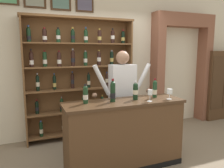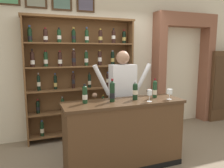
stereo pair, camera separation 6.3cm
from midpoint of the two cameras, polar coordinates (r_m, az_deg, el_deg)
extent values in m
cube|color=#7A6B56|center=(3.48, 4.13, -20.42)|extent=(14.00, 14.00, 0.02)
cube|color=beige|center=(4.50, -4.47, 7.94)|extent=(12.00, 0.16, 3.25)
cube|color=#422B19|center=(4.35, -13.73, 20.28)|extent=(0.37, 0.02, 0.32)
cube|color=slate|center=(4.33, -13.70, 20.32)|extent=(0.30, 0.01, 0.25)
cube|color=#422B19|center=(4.43, -7.63, 20.20)|extent=(0.34, 0.02, 0.32)
cube|color=#55526C|center=(4.42, -7.58, 20.24)|extent=(0.28, 0.01, 0.25)
cube|color=brown|center=(4.08, -22.53, 0.46)|extent=(0.03, 0.29, 2.29)
cube|color=brown|center=(4.52, 3.96, 1.84)|extent=(0.03, 0.29, 2.29)
cube|color=brown|center=(4.32, -9.01, 1.43)|extent=(2.05, 0.02, 2.29)
cube|color=brown|center=(4.43, -8.29, -12.06)|extent=(1.99, 0.27, 0.03)
cylinder|color=black|center=(4.27, -18.48, -11.39)|extent=(0.07, 0.07, 0.24)
sphere|color=black|center=(4.23, -18.56, -9.79)|extent=(0.07, 0.07, 0.07)
cylinder|color=black|center=(4.22, -18.58, -9.52)|extent=(0.03, 0.03, 0.06)
cylinder|color=navy|center=(4.21, -18.59, -9.29)|extent=(0.03, 0.03, 0.03)
cylinder|color=beige|center=(4.27, -18.47, -11.62)|extent=(0.07, 0.07, 0.08)
cylinder|color=black|center=(4.36, -12.98, -10.82)|extent=(0.07, 0.07, 0.23)
sphere|color=black|center=(4.32, -13.03, -9.33)|extent=(0.07, 0.07, 0.07)
cylinder|color=black|center=(4.31, -13.05, -8.95)|extent=(0.03, 0.03, 0.07)
cylinder|color=#99999E|center=(4.30, -13.06, -8.64)|extent=(0.03, 0.03, 0.03)
cylinder|color=beige|center=(4.36, -12.97, -11.00)|extent=(0.07, 0.07, 0.07)
cylinder|color=black|center=(4.42, -8.07, -10.42)|extent=(0.07, 0.07, 0.22)
sphere|color=black|center=(4.39, -8.10, -8.98)|extent=(0.07, 0.07, 0.07)
cylinder|color=black|center=(4.38, -8.11, -8.63)|extent=(0.03, 0.03, 0.07)
cylinder|color=navy|center=(4.37, -8.12, -8.34)|extent=(0.03, 0.03, 0.03)
cylinder|color=beige|center=(4.42, -8.07, -10.32)|extent=(0.07, 0.07, 0.07)
cylinder|color=black|center=(4.46, -3.69, -10.14)|extent=(0.07, 0.07, 0.23)
sphere|color=black|center=(4.43, -3.71, -8.69)|extent=(0.07, 0.07, 0.07)
cylinder|color=black|center=(4.42, -3.71, -8.29)|extent=(0.03, 0.03, 0.08)
cylinder|color=black|center=(4.41, -3.72, -7.95)|extent=(0.03, 0.03, 0.03)
cylinder|color=silver|center=(4.47, -3.69, -10.39)|extent=(0.07, 0.07, 0.07)
cylinder|color=black|center=(4.64, 1.28, -9.37)|extent=(0.07, 0.07, 0.23)
sphere|color=black|center=(4.60, 1.28, -7.95)|extent=(0.07, 0.07, 0.07)
cylinder|color=black|center=(4.60, 1.28, -7.59)|extent=(0.03, 0.03, 0.07)
cylinder|color=#99999E|center=(4.59, 1.28, -7.29)|extent=(0.03, 0.03, 0.03)
cylinder|color=beige|center=(4.64, 1.28, -9.47)|extent=(0.07, 0.07, 0.07)
cube|color=brown|center=(4.30, -8.41, -6.77)|extent=(1.99, 0.27, 0.02)
cylinder|color=black|center=(4.19, -19.47, -6.07)|extent=(0.07, 0.07, 0.19)
sphere|color=black|center=(4.17, -19.54, -4.72)|extent=(0.06, 0.06, 0.06)
cylinder|color=black|center=(4.16, -19.56, -4.32)|extent=(0.03, 0.03, 0.07)
cylinder|color=maroon|center=(4.15, -19.58, -3.98)|extent=(0.03, 0.03, 0.03)
cylinder|color=black|center=(4.19, -19.47, -6.15)|extent=(0.07, 0.07, 0.06)
cylinder|color=#19381E|center=(4.22, -13.46, -5.62)|extent=(0.07, 0.07, 0.20)
sphere|color=#19381E|center=(4.20, -13.51, -4.22)|extent=(0.06, 0.06, 0.06)
cylinder|color=#19381E|center=(4.19, -13.53, -3.79)|extent=(0.02, 0.02, 0.07)
cylinder|color=#99999E|center=(4.18, -13.54, -3.42)|extent=(0.03, 0.03, 0.03)
cylinder|color=black|center=(4.23, -13.45, -5.98)|extent=(0.07, 0.07, 0.06)
cylinder|color=#19381E|center=(4.29, -7.87, -5.22)|extent=(0.07, 0.07, 0.20)
sphere|color=#19381E|center=(4.27, -7.90, -3.81)|extent=(0.06, 0.06, 0.06)
cylinder|color=#19381E|center=(4.26, -7.91, -3.39)|extent=(0.03, 0.03, 0.08)
cylinder|color=maroon|center=(4.25, -7.92, -3.03)|extent=(0.03, 0.03, 0.03)
cylinder|color=silver|center=(4.30, -7.87, -5.50)|extent=(0.07, 0.07, 0.07)
cylinder|color=#19381E|center=(4.36, -3.00, -5.00)|extent=(0.07, 0.07, 0.19)
sphere|color=#19381E|center=(4.34, -3.01, -3.70)|extent=(0.06, 0.06, 0.06)
cylinder|color=#19381E|center=(4.33, -3.02, -3.33)|extent=(0.03, 0.03, 0.07)
cylinder|color=#B79338|center=(4.33, -3.02, -3.02)|extent=(0.03, 0.03, 0.03)
cylinder|color=black|center=(4.36, -3.00, -5.04)|extent=(0.07, 0.07, 0.06)
cylinder|color=black|center=(4.47, 1.06, -4.55)|extent=(0.07, 0.07, 0.21)
sphere|color=black|center=(4.44, 1.06, -3.17)|extent=(0.06, 0.06, 0.06)
cylinder|color=black|center=(4.44, 1.06, -2.80)|extent=(0.03, 0.03, 0.07)
cylinder|color=#99999E|center=(4.43, 1.07, -2.47)|extent=(0.03, 0.03, 0.03)
cylinder|color=tan|center=(4.47, 1.06, -4.53)|extent=(0.07, 0.07, 0.07)
cube|color=brown|center=(4.21, -8.54, -1.19)|extent=(1.99, 0.27, 0.02)
cylinder|color=black|center=(4.08, -19.31, -0.03)|extent=(0.06, 0.06, 0.24)
sphere|color=black|center=(4.06, -19.40, 1.70)|extent=(0.06, 0.06, 0.06)
cylinder|color=black|center=(4.06, -19.42, 2.16)|extent=(0.02, 0.02, 0.08)
cylinder|color=#99999E|center=(4.06, -19.44, 2.54)|extent=(0.03, 0.03, 0.03)
cylinder|color=beige|center=(4.08, -19.31, -0.07)|extent=(0.06, 0.06, 0.08)
cylinder|color=black|center=(4.13, -15.26, 0.15)|extent=(0.06, 0.06, 0.22)
sphere|color=black|center=(4.12, -15.33, 1.74)|extent=(0.06, 0.06, 0.06)
cylinder|color=black|center=(4.11, -15.35, 2.19)|extent=(0.02, 0.02, 0.07)
cylinder|color=navy|center=(4.11, -15.36, 2.57)|extent=(0.03, 0.03, 0.03)
cylinder|color=tan|center=(4.13, -15.25, -0.21)|extent=(0.06, 0.06, 0.07)
cylinder|color=black|center=(4.18, -10.74, 0.54)|extent=(0.06, 0.06, 0.24)
sphere|color=black|center=(4.17, -10.79, 2.26)|extent=(0.06, 0.06, 0.06)
cylinder|color=black|center=(4.16, -10.80, 2.71)|extent=(0.03, 0.03, 0.08)
cylinder|color=navy|center=(4.16, -10.81, 3.09)|extent=(0.03, 0.03, 0.03)
cylinder|color=black|center=(4.18, -10.74, 0.63)|extent=(0.06, 0.06, 0.08)
cylinder|color=black|center=(4.22, -6.57, 0.61)|extent=(0.06, 0.06, 0.23)
sphere|color=black|center=(4.21, -6.59, 2.21)|extent=(0.06, 0.06, 0.06)
cylinder|color=black|center=(4.20, -6.60, 2.55)|extent=(0.03, 0.03, 0.06)
cylinder|color=black|center=(4.20, -6.60, 2.83)|extent=(0.03, 0.03, 0.03)
cylinder|color=beige|center=(4.22, -6.56, 0.34)|extent=(0.06, 0.06, 0.07)
cylinder|color=black|center=(4.30, -1.80, 0.84)|extent=(0.06, 0.06, 0.23)
sphere|color=black|center=(4.29, -1.81, 2.43)|extent=(0.06, 0.06, 0.06)
cylinder|color=black|center=(4.29, -1.81, 2.76)|extent=(0.02, 0.02, 0.06)
cylinder|color=navy|center=(4.29, -1.81, 3.02)|extent=(0.03, 0.03, 0.03)
cylinder|color=beige|center=(4.30, -1.80, 0.92)|extent=(0.06, 0.06, 0.07)
cylinder|color=#19381E|center=(4.43, 2.29, 1.08)|extent=(0.06, 0.06, 0.23)
sphere|color=#19381E|center=(4.41, 2.30, 2.66)|extent=(0.06, 0.06, 0.06)
cylinder|color=#19381E|center=(4.41, 2.30, 3.01)|extent=(0.03, 0.03, 0.07)
cylinder|color=#B79338|center=(4.41, 2.30, 3.31)|extent=(0.03, 0.03, 0.03)
cylinder|color=tan|center=(4.43, 2.29, 0.95)|extent=(0.06, 0.06, 0.08)
cube|color=brown|center=(4.16, -8.67, 4.58)|extent=(1.99, 0.27, 0.02)
cylinder|color=black|center=(4.05, -20.80, 5.79)|extent=(0.07, 0.07, 0.23)
sphere|color=black|center=(4.05, -20.89, 7.47)|extent=(0.07, 0.07, 0.07)
cylinder|color=black|center=(4.05, -20.92, 7.98)|extent=(0.03, 0.03, 0.08)
cylinder|color=black|center=(4.05, -20.95, 8.44)|extent=(0.03, 0.03, 0.03)
cylinder|color=silver|center=(4.06, -20.78, 5.33)|extent=(0.08, 0.08, 0.07)
cylinder|color=#19381E|center=(4.09, -17.62, 5.97)|extent=(0.07, 0.07, 0.23)
sphere|color=#19381E|center=(4.09, -17.70, 7.64)|extent=(0.07, 0.07, 0.07)
cylinder|color=#19381E|center=(4.09, -17.71, 7.98)|extent=(0.03, 0.03, 0.06)
cylinder|color=maroon|center=(4.09, -17.73, 8.27)|extent=(0.03, 0.03, 0.03)
cylinder|color=silver|center=(4.09, -17.61, 5.60)|extent=(0.08, 0.08, 0.07)
cylinder|color=black|center=(4.07, -14.12, 6.08)|extent=(0.07, 0.07, 0.22)
sphere|color=black|center=(4.07, -14.19, 7.73)|extent=(0.07, 0.07, 0.07)
cylinder|color=black|center=(4.07, -14.20, 8.05)|extent=(0.03, 0.03, 0.06)
cylinder|color=maroon|center=(4.07, -14.21, 8.31)|extent=(0.03, 0.03, 0.03)
cylinder|color=silver|center=(4.07, -14.11, 5.70)|extent=(0.08, 0.08, 0.07)
cylinder|color=black|center=(4.11, -10.63, 6.32)|extent=(0.07, 0.07, 0.24)
sphere|color=black|center=(4.10, -10.68, 8.06)|extent=(0.07, 0.07, 0.07)
cylinder|color=black|center=(4.10, -10.69, 8.52)|extent=(0.03, 0.03, 0.08)
cylinder|color=#99999E|center=(4.10, -10.71, 8.93)|extent=(0.03, 0.03, 0.03)
cylinder|color=black|center=(4.11, -10.63, 6.14)|extent=(0.08, 0.08, 0.08)
cylinder|color=#19381E|center=(4.20, -7.40, 6.35)|extent=(0.07, 0.07, 0.22)
sphere|color=#19381E|center=(4.19, -7.43, 7.96)|extent=(0.07, 0.07, 0.07)
cylinder|color=#19381E|center=(4.19, -7.44, 8.27)|extent=(0.03, 0.03, 0.06)
cylinder|color=#99999E|center=(4.19, -7.44, 8.52)|extent=(0.03, 0.03, 0.03)
cylinder|color=silver|center=(4.20, -7.39, 6.15)|extent=(0.08, 0.08, 0.07)
cylinder|color=black|center=(4.23, -3.87, 6.49)|extent=(0.07, 0.07, 0.24)
sphere|color=black|center=(4.23, -3.89, 8.18)|extent=(0.07, 0.07, 0.07)
cylinder|color=black|center=(4.23, -3.89, 8.47)|extent=(0.03, 0.03, 0.06)
cylinder|color=#B79338|center=(4.23, -3.90, 8.71)|extent=(0.03, 0.03, 0.03)
cylinder|color=silver|center=(4.23, -3.87, 6.46)|extent=(0.08, 0.08, 0.08)
cylinder|color=black|center=(4.34, -0.51, 6.52)|extent=(0.07, 0.07, 0.23)
sphere|color=black|center=(4.34, -0.51, 8.11)|extent=(0.07, 0.07, 0.07)
cylinder|color=black|center=(4.34, -0.51, 8.41)|extent=(0.03, 0.03, 0.06)
cylinder|color=#99999E|center=(4.34, -0.51, 8.67)|extent=(0.04, 0.04, 0.03)
cylinder|color=tan|center=(4.34, -0.51, 6.34)|extent=(0.08, 0.08, 0.07)
cylinder|color=#19381E|center=(4.42, 2.13, 6.56)|extent=(0.07, 0.07, 0.23)
sphere|color=#19381E|center=(4.42, 2.14, 8.14)|extent=(0.07, 0.07, 0.07)
cylinder|color=#19381E|center=(4.42, 2.14, 8.42)|extent=(0.03, 0.03, 0.06)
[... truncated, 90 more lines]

